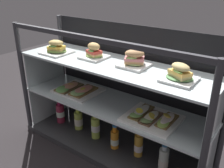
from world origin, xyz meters
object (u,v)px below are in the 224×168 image
at_px(plated_roll_sandwich_center, 94,52).
at_px(juice_bottle_front_right_end, 164,160).
at_px(open_sandwich_tray_mid_left, 77,90).
at_px(juice_bottle_near_post, 115,139).
at_px(plated_roll_sandwich_far_left, 180,75).
at_px(juice_bottle_back_right, 78,120).
at_px(open_sandwich_tray_right_of_center, 152,117).
at_px(plated_roll_sandwich_right_of_center, 56,49).
at_px(juice_bottle_back_center, 60,112).
at_px(plated_roll_sandwich_left_of_center, 134,60).
at_px(juice_bottle_tucked_behind, 138,145).
at_px(juice_bottle_front_second, 96,127).

bearing_deg(plated_roll_sandwich_center, juice_bottle_front_right_end, -4.26).
bearing_deg(open_sandwich_tray_mid_left, juice_bottle_near_post, -3.02).
xyz_separation_m(plated_roll_sandwich_far_left, open_sandwich_tray_mid_left, (-0.83, 0.01, -0.32)).
bearing_deg(open_sandwich_tray_mid_left, plated_roll_sandwich_center, 9.06).
bearing_deg(juice_bottle_back_right, open_sandwich_tray_mid_left, -27.90).
bearing_deg(juice_bottle_front_right_end, juice_bottle_back_right, 178.23).
height_order(open_sandwich_tray_right_of_center, juice_bottle_front_right_end, open_sandwich_tray_right_of_center).
relative_size(plated_roll_sandwich_right_of_center, open_sandwich_tray_mid_left, 0.59).
height_order(plated_roll_sandwich_right_of_center, juice_bottle_back_right, plated_roll_sandwich_right_of_center).
relative_size(plated_roll_sandwich_right_of_center, juice_bottle_back_center, 0.92).
relative_size(plated_roll_sandwich_far_left, juice_bottle_front_right_end, 0.90).
height_order(plated_roll_sandwich_right_of_center, plated_roll_sandwich_far_left, plated_roll_sandwich_far_left).
distance_m(plated_roll_sandwich_right_of_center, plated_roll_sandwich_far_left, 0.97).
bearing_deg(open_sandwich_tray_right_of_center, juice_bottle_back_center, 178.90).
bearing_deg(plated_roll_sandwich_left_of_center, juice_bottle_back_right, -175.74).
bearing_deg(plated_roll_sandwich_center, plated_roll_sandwich_far_left, -3.27).
bearing_deg(open_sandwich_tray_mid_left, plated_roll_sandwich_left_of_center, 4.98).
bearing_deg(open_sandwich_tray_right_of_center, plated_roll_sandwich_far_left, 5.83).
bearing_deg(juice_bottle_near_post, plated_roll_sandwich_far_left, 1.27).
relative_size(juice_bottle_back_right, juice_bottle_near_post, 1.02).
distance_m(juice_bottle_near_post, juice_bottle_tucked_behind, 0.19).
relative_size(open_sandwich_tray_mid_left, juice_bottle_near_post, 1.70).
relative_size(open_sandwich_tray_right_of_center, juice_bottle_back_right, 1.67).
relative_size(plated_roll_sandwich_left_of_center, juice_bottle_front_right_end, 0.88).
height_order(juice_bottle_near_post, juice_bottle_tucked_behind, juice_bottle_tucked_behind).
relative_size(open_sandwich_tray_mid_left, juice_bottle_front_second, 1.49).
bearing_deg(juice_bottle_near_post, plated_roll_sandwich_right_of_center, -177.06).
bearing_deg(plated_roll_sandwich_right_of_center, juice_bottle_near_post, 2.94).
distance_m(plated_roll_sandwich_left_of_center, juice_bottle_front_right_end, 0.69).
xyz_separation_m(plated_roll_sandwich_center, juice_bottle_near_post, (0.22, -0.05, -0.62)).
bearing_deg(juice_bottle_near_post, juice_bottle_back_center, 178.83).
xyz_separation_m(juice_bottle_back_center, juice_bottle_back_right, (0.20, 0.01, -0.01)).
height_order(plated_roll_sandwich_center, plated_roll_sandwich_left_of_center, same).
bearing_deg(open_sandwich_tray_mid_left, juice_bottle_tucked_behind, 0.65).
distance_m(open_sandwich_tray_mid_left, juice_bottle_back_center, 0.35).
bearing_deg(juice_bottle_near_post, juice_bottle_tucked_behind, 8.14).
bearing_deg(plated_roll_sandwich_center, juice_bottle_tucked_behind, -2.83).
height_order(open_sandwich_tray_right_of_center, juice_bottle_near_post, open_sandwich_tray_right_of_center).
xyz_separation_m(plated_roll_sandwich_far_left, juice_bottle_tucked_behind, (-0.25, 0.02, -0.61)).
distance_m(juice_bottle_front_second, juice_bottle_tucked_behind, 0.39).
relative_size(plated_roll_sandwich_right_of_center, plated_roll_sandwich_center, 1.15).
bearing_deg(juice_bottle_front_second, plated_roll_sandwich_left_of_center, 8.79).
bearing_deg(juice_bottle_front_second, juice_bottle_back_center, -179.42).
height_order(plated_roll_sandwich_left_of_center, juice_bottle_back_center, plated_roll_sandwich_left_of_center).
distance_m(plated_roll_sandwich_left_of_center, juice_bottle_tucked_behind, 0.62).
xyz_separation_m(plated_roll_sandwich_left_of_center, juice_bottle_back_right, (-0.51, -0.04, -0.62)).
bearing_deg(juice_bottle_back_right, juice_bottle_tucked_behind, 0.11).
bearing_deg(open_sandwich_tray_mid_left, juice_bottle_front_right_end, -1.40).
height_order(juice_bottle_back_right, juice_bottle_near_post, juice_bottle_back_right).
bearing_deg(plated_roll_sandwich_center, juice_bottle_front_second, -56.65).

